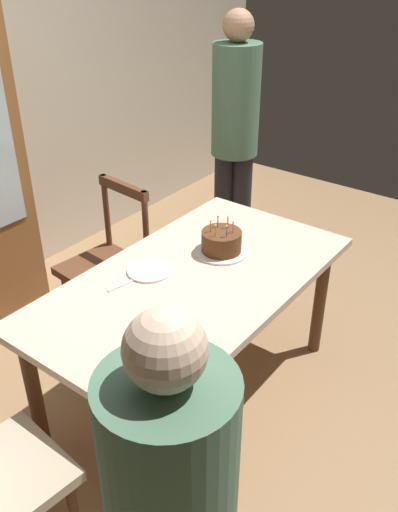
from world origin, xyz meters
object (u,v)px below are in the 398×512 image
(dining_table, at_px, (193,293))
(plate_far_side, at_px, (149,271))
(person_guest, at_px, (235,131))
(plate_near_celebrant, at_px, (164,342))
(birthday_cake, at_px, (221,243))
(chair_spindle_back, at_px, (107,266))

(dining_table, bearing_deg, plate_far_side, 112.16)
(person_guest, bearing_deg, plate_near_celebrant, -154.47)
(birthday_cake, bearing_deg, chair_spindle_back, 100.15)
(dining_table, bearing_deg, plate_near_celebrant, -155.94)
(plate_near_celebrant, distance_m, person_guest, 1.97)
(dining_table, xyz_separation_m, chair_spindle_back, (0.15, 0.78, -0.21))
(plate_far_side, bearing_deg, dining_table, -67.84)
(plate_near_celebrant, bearing_deg, dining_table, 24.06)
(birthday_cake, height_order, plate_far_side, birthday_cake)
(dining_table, xyz_separation_m, plate_far_side, (-0.08, 0.21, 0.10))
(dining_table, bearing_deg, person_guest, 26.05)
(person_guest, bearing_deg, birthday_cake, -149.24)
(dining_table, distance_m, birthday_cake, 0.32)
(birthday_cake, height_order, plate_near_celebrant, birthday_cake)
(birthday_cake, distance_m, person_guest, 1.19)
(plate_near_celebrant, height_order, person_guest, person_guest)
(person_guest, bearing_deg, plate_far_side, -162.81)
(plate_far_side, height_order, person_guest, person_guest)
(birthday_cake, distance_m, plate_near_celebrant, 0.79)
(plate_near_celebrant, xyz_separation_m, person_guest, (1.76, 0.84, 0.28))
(chair_spindle_back, height_order, person_guest, person_guest)
(dining_table, distance_m, plate_far_side, 0.24)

